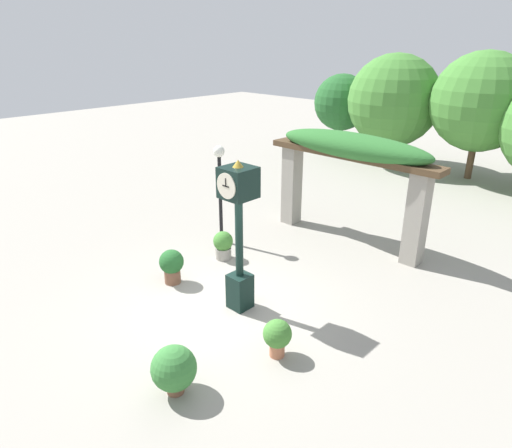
# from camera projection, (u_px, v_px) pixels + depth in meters

# --- Properties ---
(ground_plane) EXTENTS (60.00, 60.00, 0.00)m
(ground_plane) POSITION_uv_depth(u_px,v_px,m) (219.00, 305.00, 10.06)
(ground_plane) COLOR gray
(pedestal_clock) EXTENTS (0.62, 0.67, 3.30)m
(pedestal_clock) POSITION_uv_depth(u_px,v_px,m) (239.00, 226.00, 9.29)
(pedestal_clock) COLOR black
(pedestal_clock) RESTS_ON ground
(pergola) EXTENTS (5.16, 1.06, 3.13)m
(pergola) POSITION_uv_depth(u_px,v_px,m) (351.00, 159.00, 12.38)
(pergola) COLOR gray
(pergola) RESTS_ON ground
(potted_plant_near_left) EXTENTS (0.54, 0.54, 0.74)m
(potted_plant_near_left) POSITION_uv_depth(u_px,v_px,m) (277.00, 336.00, 8.33)
(potted_plant_near_left) COLOR #B26B4C
(potted_plant_near_left) RESTS_ON ground
(potted_plant_near_right) EXTENTS (0.76, 0.76, 0.87)m
(potted_plant_near_right) POSITION_uv_depth(u_px,v_px,m) (174.00, 369.00, 7.43)
(potted_plant_near_right) COLOR brown
(potted_plant_near_right) RESTS_ON ground
(potted_plant_far_left) EXTENTS (0.58, 0.58, 0.85)m
(potted_plant_far_left) POSITION_uv_depth(u_px,v_px,m) (172.00, 265.00, 10.83)
(potted_plant_far_left) COLOR brown
(potted_plant_far_left) RESTS_ON ground
(potted_plant_far_right) EXTENTS (0.52, 0.52, 0.77)m
(potted_plant_far_right) POSITION_uv_depth(u_px,v_px,m) (223.00, 244.00, 12.05)
(potted_plant_far_right) COLOR gray
(potted_plant_far_right) RESTS_ON ground
(lamp_post) EXTENTS (0.31, 0.31, 2.81)m
(lamp_post) POSITION_uv_depth(u_px,v_px,m) (220.00, 174.00, 12.44)
(lamp_post) COLOR black
(lamp_post) RESTS_ON ground
(tree_line) EXTENTS (15.88, 4.48, 5.07)m
(tree_line) POSITION_uv_depth(u_px,v_px,m) (490.00, 113.00, 17.69)
(tree_line) COLOR brown
(tree_line) RESTS_ON ground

